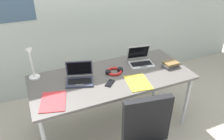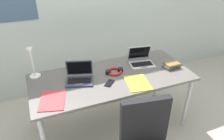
{
  "view_description": "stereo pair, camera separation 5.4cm",
  "coord_description": "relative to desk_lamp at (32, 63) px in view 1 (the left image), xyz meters",
  "views": [
    {
      "loc": [
        -0.82,
        -1.91,
        2.04
      ],
      "look_at": [
        0.0,
        0.0,
        0.82
      ],
      "focal_mm": 35.06,
      "sensor_mm": 36.0,
      "label": 1
    },
    {
      "loc": [
        -0.77,
        -1.93,
        2.04
      ],
      "look_at": [
        0.0,
        0.0,
        0.82
      ],
      "focal_mm": 35.06,
      "sensor_mm": 36.0,
      "label": 2
    }
  ],
  "objects": [
    {
      "name": "ground_plane",
      "position": [
        0.8,
        -0.28,
        -0.94
      ],
      "size": [
        12.0,
        12.0,
        0.0
      ],
      "primitive_type": "plane",
      "color": "#B7AD9E"
    },
    {
      "name": "desk",
      "position": [
        0.8,
        -0.28,
        -0.25
      ],
      "size": [
        1.8,
        0.8,
        0.74
      ],
      "color": "#595451",
      "rests_on": "ground_plane"
    },
    {
      "name": "cell_phone",
      "position": [
        0.72,
        -0.4,
        -0.19
      ],
      "size": [
        0.14,
        0.14,
        0.01
      ],
      "primitive_type": "cube",
      "rotation": [
        0.0,
        0.0,
        -0.79
      ],
      "color": "black",
      "rests_on": "desk"
    },
    {
      "name": "headphones",
      "position": [
        0.86,
        -0.21,
        -0.18
      ],
      "size": [
        0.21,
        0.18,
        0.04
      ],
      "color": "red",
      "rests_on": "desk"
    },
    {
      "name": "laptop_back_left",
      "position": [
        1.23,
        -0.15,
        -0.15
      ],
      "size": [
        0.33,
        0.3,
        0.21
      ],
      "color": "#B7BABC",
      "rests_on": "desk"
    },
    {
      "name": "computer_mouse",
      "position": [
        0.43,
        0.06,
        -0.18
      ],
      "size": [
        0.06,
        0.1,
        0.03
      ],
      "primitive_type": "ellipsoid",
      "rotation": [
        0.0,
        0.0,
        0.04
      ],
      "color": "black",
      "rests_on": "desk"
    },
    {
      "name": "wall_back",
      "position": [
        0.8,
        0.82,
        0.36
      ],
      "size": [
        6.0,
        0.13,
        2.6
      ],
      "color": "#B2BCB7",
      "rests_on": "ground_plane"
    },
    {
      "name": "pill_bottle",
      "position": [
        1.33,
        0.07,
        -0.16
      ],
      "size": [
        0.04,
        0.04,
        0.08
      ],
      "color": "gold",
      "rests_on": "desk"
    },
    {
      "name": "desk_lamp",
      "position": [
        0.0,
        0.0,
        0.0
      ],
      "size": [
        0.12,
        0.18,
        0.4
      ],
      "color": "white",
      "rests_on": "desk"
    },
    {
      "name": "paper_folder_by_keyboard",
      "position": [
        0.11,
        -0.48,
        -0.19
      ],
      "size": [
        0.3,
        0.36,
        0.01
      ],
      "primitive_type": "cube",
      "rotation": [
        0.0,
        0.0,
        -0.27
      ],
      "color": "red",
      "rests_on": "desk"
    },
    {
      "name": "paper_folder_mid_desk",
      "position": [
        1.0,
        -0.51,
        -0.19
      ],
      "size": [
        0.28,
        0.34,
        0.01
      ],
      "primitive_type": "cube",
      "rotation": [
        0.0,
        0.0,
        -0.16
      ],
      "color": "gold",
      "rests_on": "desk"
    },
    {
      "name": "book_stack",
      "position": [
        1.53,
        -0.36,
        -0.17
      ],
      "size": [
        0.22,
        0.16,
        0.06
      ],
      "color": "#4C4C51",
      "rests_on": "desk"
    },
    {
      "name": "laptop_far_corner",
      "position": [
        0.44,
        -0.23,
        -0.15
      ],
      "size": [
        0.34,
        0.31,
        0.21
      ],
      "color": "#33384C",
      "rests_on": "desk"
    }
  ]
}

